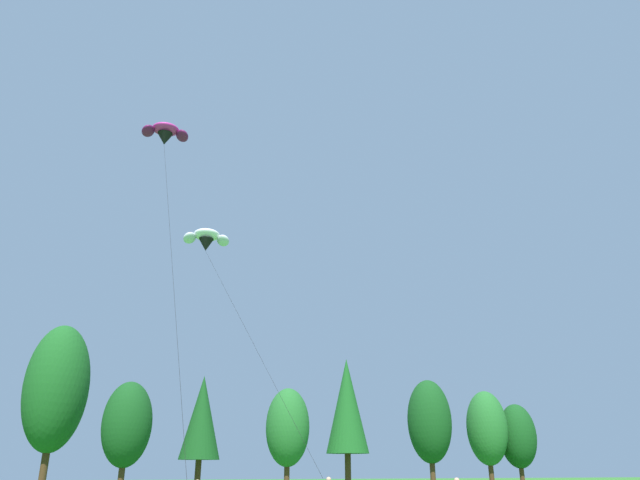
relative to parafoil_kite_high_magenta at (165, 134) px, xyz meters
The scene contains 10 objects.
treeline_tree_d 29.32m from the parafoil_kite_high_magenta, 107.44° to the left, with size 5.93×5.93×15.29m.
treeline_tree_e 26.59m from the parafoil_kite_high_magenta, 91.70° to the left, with size 4.34×4.34×9.41m.
treeline_tree_f 29.44m from the parafoil_kite_high_magenta, 74.01° to the left, with size 3.97×3.97×10.76m.
treeline_tree_g 33.06m from the parafoil_kite_high_magenta, 55.92° to the left, with size 4.46×4.46×9.85m.
treeline_tree_h 35.95m from the parafoil_kite_high_magenta, 46.63° to the left, with size 4.54×4.54×13.38m.
treeline_tree_i 43.50m from the parafoil_kite_high_magenta, 36.49° to the left, with size 4.90×4.90×11.50m.
treeline_tree_j 49.81m from the parafoil_kite_high_magenta, 31.42° to the left, with size 4.66×4.66×10.58m.
treeline_tree_k 53.36m from the parafoil_kite_high_magenta, 29.03° to the left, with size 4.28×4.28×9.20m.
parafoil_kite_high_magenta is the anchor object (origin of this frame).
parafoil_kite_mid_white 8.30m from the parafoil_kite_high_magenta, 31.87° to the left, with size 6.25×15.74×17.14m.
Camera 1 is at (-7.04, -3.20, 2.05)m, focal length 33.26 mm.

